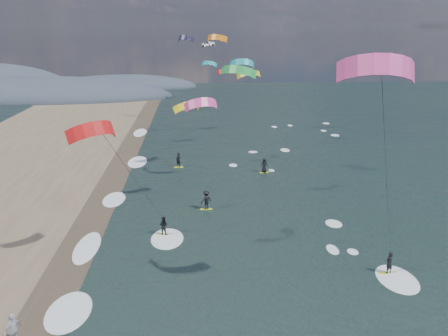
{
  "coord_description": "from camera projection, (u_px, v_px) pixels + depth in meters",
  "views": [
    {
      "loc": [
        -3.0,
        -20.6,
        16.29
      ],
      "look_at": [
        -1.0,
        12.0,
        7.0
      ],
      "focal_mm": 40.0,
      "sensor_mm": 36.0,
      "label": 1
    }
  ],
  "objects": [
    {
      "name": "kitesurfer_near_b",
      "position": [
        125.0,
        169.0,
        34.49
      ],
      "size": [
        6.84,
        8.93,
        11.33
      ],
      "color": "#D1E027",
      "rests_on": "ground"
    },
    {
      "name": "wet_sand_strip",
      "position": [
        62.0,
        279.0,
        33.3
      ],
      "size": [
        3.0,
        240.0,
        0.0
      ],
      "primitive_type": "cube",
      "color": "#382D23",
      "rests_on": "ground"
    },
    {
      "name": "shoreline_surf",
      "position": [
        93.0,
        249.0,
        37.94
      ],
      "size": [
        2.4,
        79.4,
        0.11
      ],
      "color": "white",
      "rests_on": "ground"
    },
    {
      "name": "kitesurfer_near_a",
      "position": [
        385.0,
        123.0,
        26.16
      ],
      "size": [
        7.61,
        8.48,
        15.52
      ],
      "color": "#D1E027",
      "rests_on": "ground"
    },
    {
      "name": "far_kitesurfers",
      "position": [
        219.0,
        180.0,
        51.73
      ],
      "size": [
        11.06,
        15.44,
        1.83
      ],
      "color": "#D1E027",
      "rests_on": "ground"
    },
    {
      "name": "coastal_hills",
      "position": [
        27.0,
        94.0,
        125.32
      ],
      "size": [
        80.0,
        41.0,
        15.0
      ],
      "color": "#3D4756",
      "rests_on": "ground"
    },
    {
      "name": "beach_walker",
      "position": [
        13.0,
        330.0,
        26.12
      ],
      "size": [
        0.93,
        1.22,
        1.92
      ],
      "primitive_type": "imported",
      "rotation": [
        0.0,
        0.0,
        1.1
      ],
      "color": "silver",
      "rests_on": "ground"
    },
    {
      "name": "bg_kite_field",
      "position": [
        218.0,
        64.0,
        72.91
      ],
      "size": [
        14.01,
        69.68,
        8.46
      ],
      "color": "teal",
      "rests_on": "ground"
    }
  ]
}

